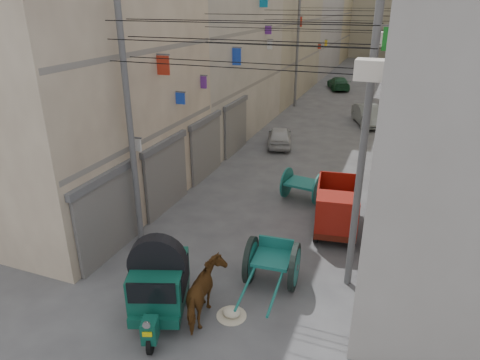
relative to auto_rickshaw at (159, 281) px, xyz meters
The scene contains 17 objects.
building_row_left 32.59m from the auto_rickshaw, 102.80° to the left, with size 8.00×62.00×14.00m.
building_row_right 33.02m from the auto_rickshaw, 74.20° to the left, with size 8.00×62.00×14.00m.
end_cap_building 63.46m from the auto_rickshaw, 89.21° to the left, with size 22.00×10.00×13.00m, color gray.
shutters_left 8.19m from the auto_rickshaw, 111.82° to the left, with size 0.18×14.40×2.88m.
signboards 19.04m from the auto_rickshaw, 87.37° to the left, with size 8.22×40.52×5.67m.
ac_units 9.21m from the auto_rickshaw, 47.20° to the left, with size 0.70×6.55×3.35m.
utility_poles 14.54m from the auto_rickshaw, 86.48° to the left, with size 7.40×22.20×8.00m.
overhead_cables 12.97m from the auto_rickshaw, 85.69° to the left, with size 7.40×22.52×1.12m.
auto_rickshaw is the anchor object (origin of this frame).
tonga_cart 3.36m from the auto_rickshaw, 45.12° to the left, with size 1.57×3.21×1.41m.
mini_truck 7.04m from the auto_rickshaw, 59.01° to the left, with size 1.87×3.40×1.81m.
second_cart 8.61m from the auto_rickshaw, 77.68° to the left, with size 1.66×1.51×1.31m.
feed_sack 2.11m from the auto_rickshaw, 19.13° to the left, with size 0.51×0.40×0.25m, color beige.
horse 1.26m from the auto_rickshaw, 16.78° to the left, with size 0.82×1.80×1.52m, color maroon.
distant_car_white 15.19m from the auto_rickshaw, 94.07° to the left, with size 1.33×3.30×1.12m, color #B8B8B8.
distant_car_grey 21.92m from the auto_rickshaw, 81.54° to the left, with size 1.37×3.93×1.30m, color slate.
distant_car_green 33.57m from the auto_rickshaw, 91.01° to the left, with size 1.62×3.99×1.16m, color #1C5430.
Camera 1 is at (4.38, -5.07, 7.82)m, focal length 32.00 mm.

